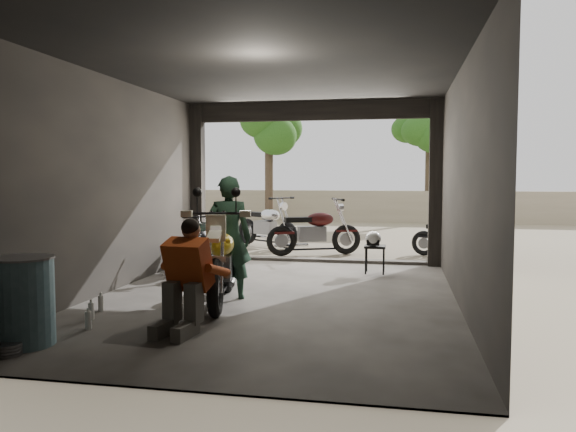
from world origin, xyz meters
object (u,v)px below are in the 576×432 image
at_px(rider, 229,238).
at_px(outside_bike_b, 314,227).
at_px(outside_bike_a, 267,222).
at_px(left_bike, 201,243).
at_px(sign_post, 481,179).
at_px(main_bike, 222,256).
at_px(outside_bike_c, 452,234).
at_px(mechanic, 183,279).
at_px(helmet, 373,239).
at_px(oil_drum, 24,303).
at_px(stool, 375,250).

bearing_deg(rider, outside_bike_b, -107.52).
relative_size(outside_bike_a, outside_bike_b, 0.99).
relative_size(left_bike, sign_post, 0.63).
distance_m(main_bike, outside_bike_c, 6.23).
relative_size(left_bike, mechanic, 1.28).
bearing_deg(outside_bike_c, main_bike, 163.87).
xyz_separation_m(main_bike, outside_bike_b, (0.52, 4.94, -0.03)).
relative_size(outside_bike_c, helmet, 5.26).
height_order(outside_bike_a, outside_bike_c, outside_bike_a).
bearing_deg(oil_drum, helmet, 56.58).
bearing_deg(mechanic, helmet, 72.37).
bearing_deg(left_bike, sign_post, -2.78).
relative_size(outside_bike_b, sign_post, 0.75).
bearing_deg(oil_drum, sign_post, 51.76).
xyz_separation_m(rider, helmet, (1.90, 2.43, -0.23)).
height_order(left_bike, helmet, left_bike).
bearing_deg(sign_post, rider, -114.69).
xyz_separation_m(outside_bike_a, rider, (0.87, -5.95, 0.25)).
xyz_separation_m(mechanic, stool, (1.91, 4.24, -0.17)).
distance_m(outside_bike_a, sign_post, 5.21).
distance_m(outside_bike_b, oil_drum, 7.43).
xyz_separation_m(outside_bike_a, outside_bike_b, (1.38, -1.29, 0.01)).
bearing_deg(stool, helmet, -118.71).
bearing_deg(oil_drum, rider, 61.49).
height_order(outside_bike_c, mechanic, mechanic).
bearing_deg(outside_bike_a, mechanic, -139.29).
distance_m(main_bike, helmet, 3.31).
distance_m(mechanic, helmet, 4.59).
relative_size(left_bike, rider, 0.90).
bearing_deg(sign_post, outside_bike_c, 141.24).
bearing_deg(helmet, mechanic, -89.37).
relative_size(rider, sign_post, 0.70).
bearing_deg(stool, sign_post, 40.52).
relative_size(outside_bike_c, rider, 0.87).
height_order(helmet, oil_drum, oil_drum).
distance_m(left_bike, rider, 2.44).
bearing_deg(sign_post, outside_bike_a, 178.15).
distance_m(rider, oil_drum, 2.91).
bearing_deg(outside_bike_a, rider, -137.54).
height_order(main_bike, rider, rider).
relative_size(left_bike, oil_drum, 1.71).
xyz_separation_m(rider, stool, (1.93, 2.48, -0.43)).
height_order(outside_bike_c, rider, rider).
bearing_deg(stool, outside_bike_a, 128.91).
bearing_deg(left_bike, outside_bike_c, 6.05).
bearing_deg(outside_bike_c, outside_bike_b, 112.20).
distance_m(outside_bike_a, rider, 6.01).
relative_size(main_bike, helmet, 6.85).
bearing_deg(oil_drum, left_bike, 87.67).
relative_size(outside_bike_c, stool, 2.97).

